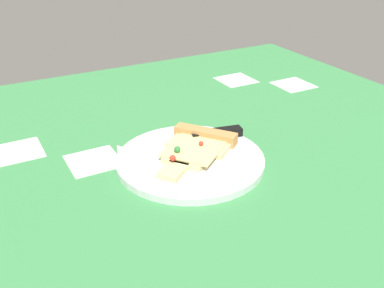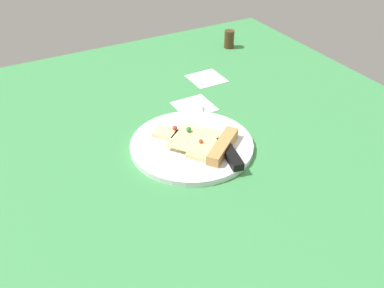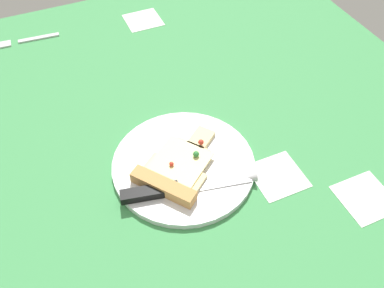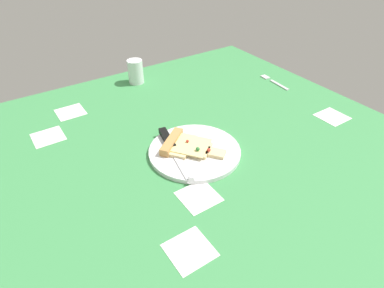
{
  "view_description": "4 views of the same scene",
  "coord_description": "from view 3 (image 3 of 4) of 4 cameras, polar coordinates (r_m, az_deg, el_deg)",
  "views": [
    {
      "loc": [
        -33.17,
        -55.83,
        39.22
      ],
      "look_at": [
        1.03,
        6.88,
        1.81
      ],
      "focal_mm": 41.08,
      "sensor_mm": 36.0,
      "label": 1
    },
    {
      "loc": [
        64.89,
        -32.63,
        54.24
      ],
      "look_at": [
        0.42,
        2.85,
        2.1
      ],
      "focal_mm": 40.62,
      "sensor_mm": 36.0,
      "label": 2
    },
    {
      "loc": [
        16.34,
        47.24,
        59.92
      ],
      "look_at": [
        -3.33,
        2.44,
        4.14
      ],
      "focal_mm": 38.36,
      "sensor_mm": 36.0,
      "label": 3
    },
    {
      "loc": [
        -61.41,
        44.87,
        57.06
      ],
      "look_at": [
        -0.14,
        3.88,
        2.74
      ],
      "focal_mm": 30.2,
      "sensor_mm": 36.0,
      "label": 4
    }
  ],
  "objects": [
    {
      "name": "knife",
      "position": [
        0.71,
        -2.22,
        -6.24
      ],
      "size": [
        23.92,
        6.98,
        2.45
      ],
      "rotation": [
        0.0,
        0.0,
        1.36
      ],
      "color": "silver",
      "rests_on": "plate"
    },
    {
      "name": "pizza_slice",
      "position": [
        0.73,
        -2.2,
        -3.59
      ],
      "size": [
        18.56,
        16.77,
        2.44
      ],
      "rotation": [
        0.0,
        0.0,
        2.22
      ],
      "color": "beige",
      "rests_on": "plate"
    },
    {
      "name": "plate",
      "position": [
        0.76,
        -1.19,
        -2.88
      ],
      "size": [
        26.24,
        26.24,
        1.25
      ],
      "primitive_type": "cylinder",
      "color": "silver",
      "rests_on": "ground_plane"
    },
    {
      "name": "ground_plane",
      "position": [
        0.79,
        -2.92,
        -2.21
      ],
      "size": [
        124.23,
        124.23,
        3.0
      ],
      "color": "#3D8C4C",
      "rests_on": "ground"
    },
    {
      "name": "fork",
      "position": [
        1.13,
        -22.34,
        13.23
      ],
      "size": [
        15.39,
        2.91,
        0.8
      ],
      "rotation": [
        0.0,
        0.0,
        4.64
      ],
      "color": "silver",
      "rests_on": "ground_plane"
    }
  ]
}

